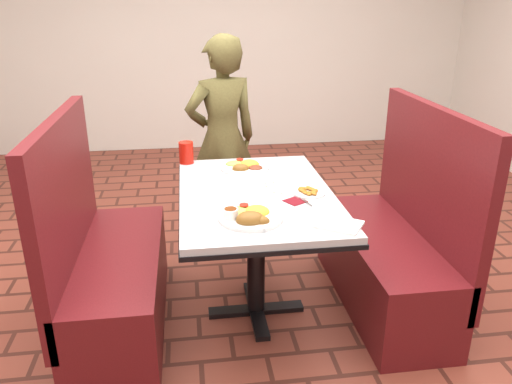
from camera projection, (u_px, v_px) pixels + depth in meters
dining_table at (256, 209)px, 2.67m from camera, size 0.81×1.21×0.75m
booth_bench_left at (109, 272)px, 2.68m from camera, size 0.47×1.20×1.17m
booth_bench_right at (392, 252)px, 2.89m from camera, size 0.47×1.20×1.17m
diner_person at (222, 140)px, 3.63m from camera, size 0.62×0.50×1.49m
near_dinner_plate at (250, 213)px, 2.29m from camera, size 0.30×0.30×0.09m
far_dinner_plate at (245, 165)px, 2.98m from camera, size 0.29×0.29×0.07m
plantain_plate at (309, 192)px, 2.60m from camera, size 0.17×0.17×0.03m
maroon_napkin at (295, 201)px, 2.51m from camera, size 0.13×0.13×0.00m
spoon_utensil at (306, 202)px, 2.49m from camera, size 0.04×0.11×0.00m
red_tumbler at (186, 153)px, 3.07m from camera, size 0.09×0.09×0.13m
paper_napkin at (338, 224)px, 2.24m from camera, size 0.26×0.24×0.01m
knife_utensil at (259, 214)px, 2.34m from camera, size 0.05×0.16×0.00m
fork_utensil at (259, 224)px, 2.23m from camera, size 0.04×0.15×0.00m
lettuce_shreds at (262, 187)px, 2.69m from camera, size 0.28×0.32×0.00m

